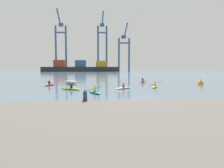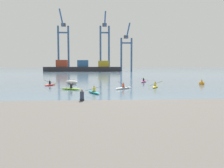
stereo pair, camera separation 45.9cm
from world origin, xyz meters
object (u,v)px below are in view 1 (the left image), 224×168
at_px(gantry_crane_west, 61,41).
at_px(seated_onlooker, 85,96).
at_px(container_barge, 80,68).
at_px(kayak_lime, 71,89).
at_px(kayak_red, 50,85).
at_px(gantry_crane_west_mid, 102,42).
at_px(capsized_dinghy, 71,82).
at_px(gantry_crane_east_mid, 124,48).
at_px(kayak_teal, 95,92).
at_px(kayak_yellow, 155,86).
at_px(kayak_white, 124,88).
at_px(channel_buoy, 201,83).
at_px(kayak_magenta, 143,81).

height_order(gantry_crane_west, seated_onlooker, gantry_crane_west).
distance_m(container_barge, kayak_lime, 112.35).
relative_size(kayak_red, seated_onlooker, 3.79).
height_order(gantry_crane_west_mid, seated_onlooker, gantry_crane_west_mid).
relative_size(capsized_dinghy, kayak_red, 0.83).
relative_size(gantry_crane_east_mid, kayak_teal, 8.79).
bearing_deg(gantry_crane_west, kayak_yellow, -76.03).
bearing_deg(seated_onlooker, kayak_lime, 98.95).
bearing_deg(gantry_crane_west, kayak_white, -78.54).
bearing_deg(kayak_teal, container_barge, 93.61).
xyz_separation_m(channel_buoy, kayak_teal, (-19.12, -11.87, -0.19)).
relative_size(gantry_crane_west, kayak_red, 10.93).
bearing_deg(gantry_crane_west_mid, kayak_lime, -94.62).
bearing_deg(kayak_white, kayak_lime, -174.65).
xyz_separation_m(kayak_white, kayak_yellow, (5.16, 1.83, 0.00)).
relative_size(gantry_crane_east_mid, kayak_yellow, 8.87).
relative_size(kayak_lime, kayak_teal, 0.94).
height_order(capsized_dinghy, kayak_white, kayak_white).
distance_m(capsized_dinghy, kayak_magenta, 14.81).
relative_size(kayak_white, kayak_yellow, 0.89).
bearing_deg(gantry_crane_east_mid, kayak_teal, -99.47).
relative_size(channel_buoy, kayak_white, 0.34).
height_order(capsized_dinghy, kayak_lime, kayak_lime).
bearing_deg(kayak_magenta, container_barge, 100.13).
xyz_separation_m(kayak_teal, kayak_red, (-7.52, 12.15, 0.00)).
bearing_deg(gantry_crane_west_mid, container_barge, -140.49).
height_order(gantry_crane_west_mid, capsized_dinghy, gantry_crane_west_mid).
distance_m(kayak_magenta, kayak_teal, 21.48).
distance_m(gantry_crane_east_mid, kayak_lime, 127.19).
xyz_separation_m(gantry_crane_east_mid, kayak_yellow, (-11.95, -121.30, -15.26)).
xyz_separation_m(gantry_crane_west, kayak_magenta, (30.62, -108.66, -19.25)).
relative_size(gantry_crane_east_mid, channel_buoy, 29.70).
distance_m(gantry_crane_west_mid, gantry_crane_east_mid, 15.18).
distance_m(channel_buoy, kayak_white, 16.20).
xyz_separation_m(gantry_crane_east_mid, kayak_magenta, (-11.29, -109.51, -15.26)).
bearing_deg(gantry_crane_east_mid, seated_onlooker, -99.08).
distance_m(gantry_crane_west, kayak_magenta, 114.52).
bearing_deg(gantry_crane_west, capsized_dinghy, -81.75).
bearing_deg(kayak_white, container_barge, 95.97).
bearing_deg(kayak_white, kayak_teal, -128.98).
bearing_deg(gantry_crane_west_mid, channel_buoy, -83.94).
bearing_deg(kayak_white, channel_buoy, 23.86).
distance_m(gantry_crane_west_mid, capsized_dinghy, 115.48).
bearing_deg(kayak_white, seated_onlooker, -107.67).
distance_m(kayak_magenta, kayak_red, 18.91).
bearing_deg(kayak_teal, seated_onlooker, -94.40).
bearing_deg(gantry_crane_west, kayak_magenta, -74.26).
height_order(gantry_crane_west_mid, kayak_red, gantry_crane_west_mid).
relative_size(gantry_crane_west, kayak_lime, 11.62).
relative_size(gantry_crane_west_mid, kayak_teal, 10.90).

